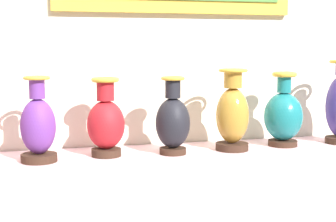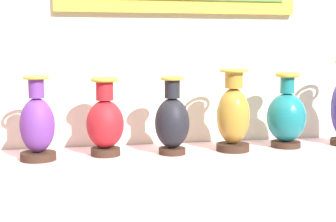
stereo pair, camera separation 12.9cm
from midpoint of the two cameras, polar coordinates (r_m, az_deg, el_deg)
name	(u,v)px [view 1 (the left image)]	position (r m, az deg, el deg)	size (l,w,h in m)	color
back_wall	(155,29)	(2.48, -3.00, 9.03)	(3.39, 0.14, 3.11)	beige
vase_violet	(38,127)	(2.14, -15.92, -1.70)	(0.15, 0.15, 0.35)	#382319
vase_crimson	(106,123)	(2.19, -8.61, -1.29)	(0.16, 0.16, 0.34)	#382319
vase_onyx	(173,121)	(2.21, -1.14, -1.16)	(0.15, 0.15, 0.34)	#382319
vase_ochre	(232,115)	(2.30, 5.58, -0.40)	(0.15, 0.15, 0.37)	#382319
vase_teal	(283,115)	(2.44, 11.22, -0.46)	(0.18, 0.18, 0.35)	#382319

